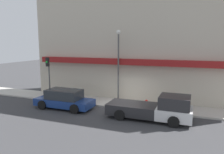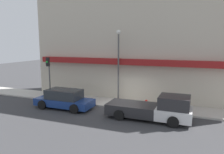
{
  "view_description": "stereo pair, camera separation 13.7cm",
  "coord_description": "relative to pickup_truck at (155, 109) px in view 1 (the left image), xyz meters",
  "views": [
    {
      "loc": [
        5.08,
        -15.54,
        5.11
      ],
      "look_at": [
        -1.35,
        1.03,
        2.32
      ],
      "focal_mm": 35.0,
      "sensor_mm": 36.0,
      "label": 1
    },
    {
      "loc": [
        5.2,
        -15.49,
        5.11
      ],
      "look_at": [
        -1.35,
        1.03,
        2.32
      ],
      "focal_mm": 35.0,
      "sensor_mm": 36.0,
      "label": 2
    }
  ],
  "objects": [
    {
      "name": "sidewalk",
      "position": [
        -2.65,
        2.66,
        -0.7
      ],
      "size": [
        36.0,
        2.57,
        0.12
      ],
      "color": "#B7B2A8",
      "rests_on": "ground"
    },
    {
      "name": "traffic_light",
      "position": [
        -9.87,
        1.81,
        1.91
      ],
      "size": [
        0.28,
        0.42,
        3.72
      ],
      "color": "#4C4C4C",
      "rests_on": "sidewalk"
    },
    {
      "name": "fire_hydrant",
      "position": [
        -0.99,
        1.95,
        -0.31
      ],
      "size": [
        0.22,
        0.22,
        0.67
      ],
      "color": "red",
      "rests_on": "sidewalk"
    },
    {
      "name": "ground_plane",
      "position": [
        -2.65,
        1.38,
        -0.77
      ],
      "size": [
        80.0,
        80.0,
        0.0
      ],
      "primitive_type": "plane",
      "color": "#38383A"
    },
    {
      "name": "parked_car",
      "position": [
        -7.09,
        0.0,
        -0.03
      ],
      "size": [
        4.63,
        2.0,
        1.5
      ],
      "rotation": [
        0.0,
        0.0,
        -0.03
      ],
      "color": "navy",
      "rests_on": "ground"
    },
    {
      "name": "pickup_truck",
      "position": [
        0.0,
        0.0,
        0.0
      ],
      "size": [
        5.63,
        2.19,
        1.73
      ],
      "rotation": [
        0.0,
        0.0,
        0.03
      ],
      "color": "silver",
      "rests_on": "ground"
    },
    {
      "name": "building",
      "position": [
        -2.63,
        5.43,
        5.08
      ],
      "size": [
        19.8,
        3.8,
        11.72
      ],
      "color": "#BCB29E",
      "rests_on": "ground"
    },
    {
      "name": "street_lamp",
      "position": [
        -3.7,
        3.13,
        3.09
      ],
      "size": [
        0.36,
        0.36,
        6.05
      ],
      "color": "#4C4C4C",
      "rests_on": "sidewalk"
    }
  ]
}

